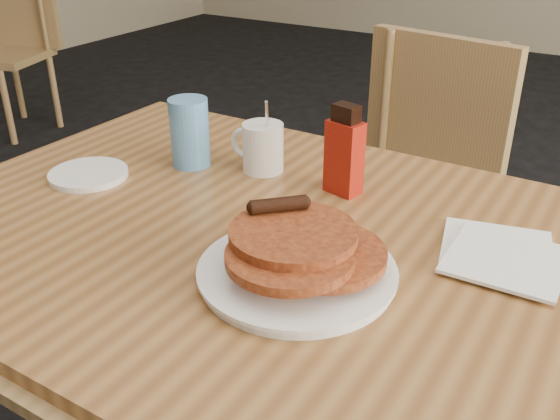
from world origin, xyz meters
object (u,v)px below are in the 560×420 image
Objects in this scene: main_table at (284,257)px; coffee_mug at (262,146)px; blue_tumbler at (190,133)px; pancake_plate at (298,260)px; chair_wall_extra at (15,36)px; chair_main_far at (418,182)px; syrup_bottle at (344,153)px.

coffee_mug is (-0.18, 0.21, 0.09)m from main_table.
blue_tumbler is at bearing -155.85° from coffee_mug.
blue_tumbler is at bearing 147.34° from pancake_plate.
blue_tumbler reaches higher than chair_wall_extra.
main_table is 4.71× the size of pancake_plate.
chair_main_far is 0.61m from syrup_bottle.
chair_wall_extra is 3.03× the size of pancake_plate.
chair_wall_extra is 2.68m from blue_tumbler.
main_table is at bearing -77.33° from chair_main_far.
pancake_plate is at bearing -32.66° from blue_tumbler.
syrup_bottle is at bearing 1.11° from coffee_mug.
pancake_plate is at bearing -47.08° from chair_wall_extra.
main_table is 0.37m from blue_tumbler.
coffee_mug is 0.90× the size of syrup_bottle.
syrup_bottle reaches higher than main_table.
chair_main_far is 1.05× the size of chair_wall_extra.
main_table is at bearing -45.80° from coffee_mug.
chair_main_far is at bearing 77.34° from coffee_mug.
chair_main_far reaches higher than syrup_bottle.
chair_main_far is at bearing 91.51° from main_table.
chair_main_far reaches higher than coffee_mug.
coffee_mug is at bearing -95.37° from chair_main_far.
pancake_plate is (0.08, -0.10, 0.07)m from main_table.
coffee_mug is at bearing -44.31° from chair_wall_extra.
blue_tumbler is (-0.30, -0.58, 0.27)m from chair_main_far.
chair_main_far is 5.46× the size of syrup_bottle.
coffee_mug is 1.10× the size of blue_tumbler.
coffee_mug is at bearing 130.32° from main_table.
main_table is at bearing 129.40° from pancake_plate.
blue_tumbler is at bearing 153.53° from main_table.
chair_main_far is 6.66× the size of blue_tumbler.
blue_tumbler is (-0.32, -0.04, -0.01)m from syrup_bottle.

